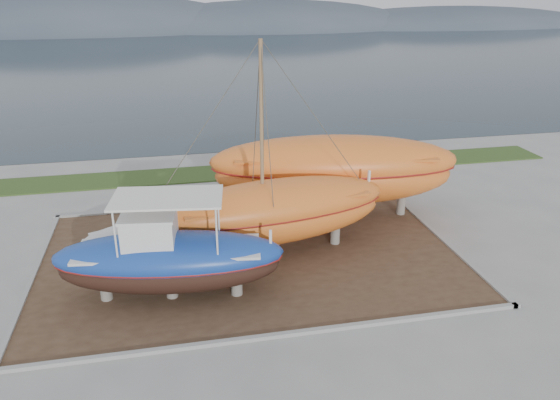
{
  "coord_description": "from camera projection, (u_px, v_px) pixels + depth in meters",
  "views": [
    {
      "loc": [
        -3.14,
        -17.45,
        11.45
      ],
      "look_at": [
        1.35,
        4.0,
        2.59
      ],
      "focal_mm": 35.0,
      "sensor_mm": 36.0,
      "label": 1
    }
  ],
  "objects": [
    {
      "name": "ground",
      "position": [
        267.0,
        304.0,
        20.72
      ],
      "size": [
        140.0,
        140.0,
        0.0
      ],
      "primitive_type": "plane",
      "color": "gray",
      "rests_on": "ground"
    },
    {
      "name": "mountain_ridge",
      "position": [
        174.0,
        30.0,
        134.15
      ],
      "size": [
        200.0,
        36.0,
        20.0
      ],
      "primitive_type": null,
      "color": "#333D49",
      "rests_on": "ground"
    },
    {
      "name": "dirt_patch",
      "position": [
        250.0,
        255.0,
        24.34
      ],
      "size": [
        18.0,
        12.0,
        0.06
      ],
      "primitive_type": "cube",
      "color": "#422D1E",
      "rests_on": "ground"
    },
    {
      "name": "curb_frame",
      "position": [
        250.0,
        255.0,
        24.32
      ],
      "size": [
        18.6,
        12.6,
        0.15
      ],
      "primitive_type": null,
      "color": "gray",
      "rests_on": "ground"
    },
    {
      "name": "blue_caique",
      "position": [
        169.0,
        248.0,
        20.36
      ],
      "size": [
        8.92,
        3.82,
        4.16
      ],
      "primitive_type": null,
      "rotation": [
        0.0,
        0.0,
        -0.13
      ],
      "color": "#183D97",
      "rests_on": "dirt_patch"
    },
    {
      "name": "orange_bare_hull",
      "position": [
        333.0,
        178.0,
        27.71
      ],
      "size": [
        12.96,
        5.73,
        4.1
      ],
      "primitive_type": null,
      "rotation": [
        0.0,
        0.0,
        -0.16
      ],
      "color": "orange",
      "rests_on": "dirt_patch"
    },
    {
      "name": "grass_strip",
      "position": [
        222.0,
        173.0,
        34.77
      ],
      "size": [
        44.0,
        3.0,
        0.08
      ],
      "primitive_type": "cube",
      "color": "#284219",
      "rests_on": "ground"
    },
    {
      "name": "sea",
      "position": [
        184.0,
        60.0,
        84.24
      ],
      "size": [
        260.0,
        100.0,
        0.04
      ],
      "primitive_type": null,
      "color": "#16252D",
      "rests_on": "ground"
    },
    {
      "name": "orange_sailboat",
      "position": [
        274.0,
        154.0,
        22.72
      ],
      "size": [
        10.76,
        4.63,
        9.31
      ],
      "primitive_type": null,
      "rotation": [
        0.0,
        0.0,
        0.15
      ],
      "color": "orange",
      "rests_on": "dirt_patch"
    },
    {
      "name": "white_dinghy",
      "position": [
        127.0,
        238.0,
        24.61
      ],
      "size": [
        4.12,
        2.78,
        1.16
      ],
      "primitive_type": null,
      "rotation": [
        0.0,
        0.0,
        0.38
      ],
      "color": "silver",
      "rests_on": "dirt_patch"
    }
  ]
}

